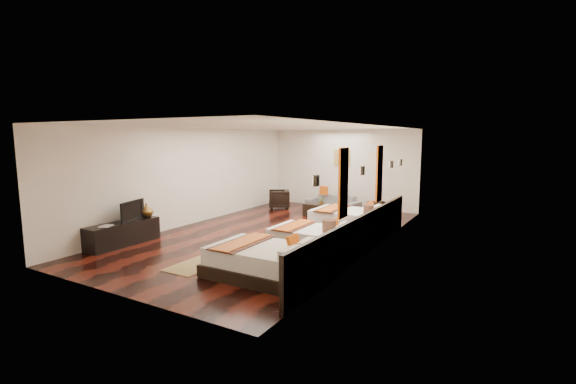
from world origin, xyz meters
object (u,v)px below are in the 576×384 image
Objects in this scene: nightstand_a at (329,252)px; sofa at (333,203)px; nightstand_b at (368,229)px; bed_far at (353,220)px; book at (101,226)px; tv_console at (123,234)px; table_plant at (322,201)px; armchair_left at (279,199)px; coffee_table at (320,210)px; tv at (129,211)px; bed_near at (270,262)px; armchair_right at (377,210)px; bed_mid at (317,239)px; figurine at (147,210)px.

nightstand_a is 0.52× the size of sofa.
nightstand_b is at bearing -46.79° from sofa.
bed_far is 6.30m from book.
nightstand_a is 5.01m from tv_console.
nightstand_a reaches higher than table_plant.
tv_console is 2.45× the size of armchair_left.
tv_console reaches higher than coffee_table.
tv is (-4.90, -0.65, 0.46)m from nightstand_a.
tv reaches higher than book.
nightstand_b is at bearing 32.57° from tv_console.
bed_near is 3.74× the size of armchair_right.
armchair_left is at bearing 163.15° from coffee_table.
bed_mid is 1.52m from nightstand_b.
sofa is at bearing 103.88° from bed_near.
book reaches higher than armchair_right.
armchair_right is (0.11, 1.81, -0.02)m from bed_far.
bed_far reaches higher than table_plant.
bed_far is at bearing 29.46° from armchair_left.
table_plant reaches higher than sofa.
nightstand_a is 3.16× the size of book.
bed_far is 2.27× the size of nightstand_a.
bed_mid is 1.26m from nightstand_a.
tv is 1.18× the size of armchair_left.
figurine reaches higher than book.
book is 0.42× the size of armchair_left.
armchair_left is (0.63, 5.84, -0.46)m from tv.
book is at bearing -164.39° from nightstand_a.
nightstand_a is (0.75, -3.31, 0.05)m from bed_far.
bed_far is at bearing 89.94° from bed_mid.
sofa reaches higher than coffee_table.
bed_far is at bearing -39.37° from table_plant.
sofa reaches higher than armchair_right.
tv is at bearing 73.76° from tv_console.
armchair_right is at bearing 102.87° from nightstand_b.
coffee_table is 0.34m from table_plant.
bed_near is 3.05× the size of armchair_left.
armchair_right is at bearing 54.03° from tv_console.
nightstand_a reaches higher than figurine.
sofa is (-2.38, 5.66, -0.07)m from nightstand_a.
figurine is 0.46× the size of armchair_left.
tv_console reaches higher than armchair_right.
bed_far is at bearing 39.14° from figurine.
bed_far reaches higher than sofa.
nightstand_b is at bearing -52.55° from bed_far.
bed_mid is 5.46m from armchair_left.
tv is 5.87m from coffee_table.
book is 6.61m from armchair_left.
sofa is at bearing 94.31° from table_plant.
tv is at bearing -116.41° from table_plant.
armchair_left reaches higher than sofa.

